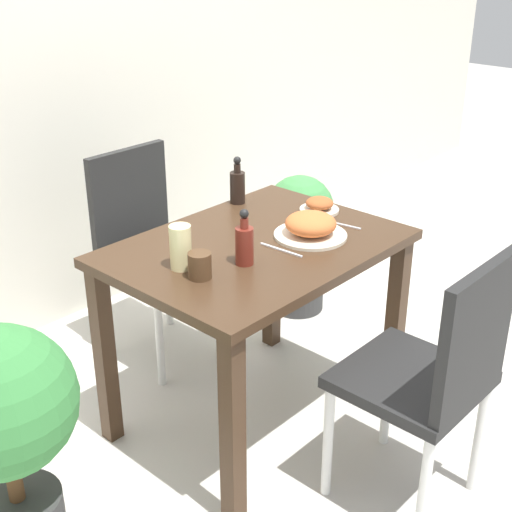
# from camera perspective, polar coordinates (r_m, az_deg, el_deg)

# --- Properties ---
(ground_plane) EXTENTS (16.00, 16.00, 0.00)m
(ground_plane) POSITION_cam_1_polar(r_m,az_deg,el_deg) (2.91, 0.00, -12.67)
(ground_plane) COLOR beige
(wall_back) EXTENTS (8.00, 0.05, 2.60)m
(wall_back) POSITION_cam_1_polar(r_m,az_deg,el_deg) (3.32, -16.91, 15.71)
(wall_back) COLOR beige
(wall_back) RESTS_ON ground_plane
(dining_table) EXTENTS (1.02, 0.74, 0.75)m
(dining_table) POSITION_cam_1_polar(r_m,az_deg,el_deg) (2.57, 0.00, -1.44)
(dining_table) COLOR #3D2819
(dining_table) RESTS_ON ground_plane
(chair_near) EXTENTS (0.42, 0.42, 0.92)m
(chair_near) POSITION_cam_1_polar(r_m,az_deg,el_deg) (2.29, 14.10, -8.94)
(chair_near) COLOR black
(chair_near) RESTS_ON ground_plane
(chair_far) EXTENTS (0.42, 0.42, 0.92)m
(chair_far) POSITION_cam_1_polar(r_m,az_deg,el_deg) (3.13, -8.61, 1.13)
(chair_far) COLOR black
(chair_far) RESTS_ON ground_plane
(food_plate) EXTENTS (0.26, 0.26, 0.09)m
(food_plate) POSITION_cam_1_polar(r_m,az_deg,el_deg) (2.56, 4.39, 2.38)
(food_plate) COLOR beige
(food_plate) RESTS_ON dining_table
(side_plate) EXTENTS (0.15, 0.15, 0.06)m
(side_plate) POSITION_cam_1_polar(r_m,az_deg,el_deg) (2.81, 5.10, 4.05)
(side_plate) COLOR beige
(side_plate) RESTS_ON dining_table
(drink_cup) EXTENTS (0.08, 0.08, 0.09)m
(drink_cup) POSITION_cam_1_polar(r_m,az_deg,el_deg) (2.26, -4.52, -0.76)
(drink_cup) COLOR #4C331E
(drink_cup) RESTS_ON dining_table
(juice_glass) EXTENTS (0.07, 0.07, 0.15)m
(juice_glass) POSITION_cam_1_polar(r_m,az_deg,el_deg) (2.32, -6.05, 0.71)
(juice_glass) COLOR beige
(juice_glass) RESTS_ON dining_table
(sauce_bottle) EXTENTS (0.06, 0.06, 0.19)m
(sauce_bottle) POSITION_cam_1_polar(r_m,az_deg,el_deg) (2.34, -0.94, 1.03)
(sauce_bottle) COLOR maroon
(sauce_bottle) RESTS_ON dining_table
(condiment_bottle) EXTENTS (0.06, 0.06, 0.19)m
(condiment_bottle) POSITION_cam_1_polar(r_m,az_deg,el_deg) (2.87, -1.50, 5.68)
(condiment_bottle) COLOR black
(condiment_bottle) RESTS_ON dining_table
(fork_utensil) EXTENTS (0.02, 0.18, 0.00)m
(fork_utensil) POSITION_cam_1_polar(r_m,az_deg,el_deg) (2.46, 2.02, 0.49)
(fork_utensil) COLOR silver
(fork_utensil) RESTS_ON dining_table
(spoon_utensil) EXTENTS (0.04, 0.19, 0.00)m
(spoon_utensil) POSITION_cam_1_polar(r_m,az_deg,el_deg) (2.70, 6.51, 2.59)
(spoon_utensil) COLOR silver
(spoon_utensil) RESTS_ON dining_table
(potted_plant_left) EXTENTS (0.44, 0.44, 0.79)m
(potted_plant_left) POSITION_cam_1_polar(r_m,az_deg,el_deg) (2.18, -19.54, -12.44)
(potted_plant_left) COLOR #333333
(potted_plant_left) RESTS_ON ground_plane
(potted_plant_right) EXTENTS (0.33, 0.33, 0.70)m
(potted_plant_right) POSITION_cam_1_polar(r_m,az_deg,el_deg) (3.49, 3.46, 1.69)
(potted_plant_right) COLOR #333333
(potted_plant_right) RESTS_ON ground_plane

